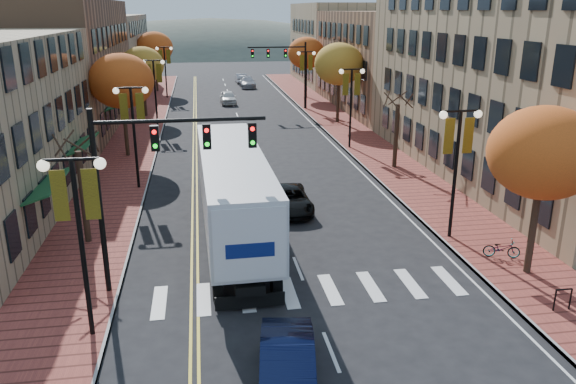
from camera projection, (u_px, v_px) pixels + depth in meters
name	position (u px, v px, depth m)	size (l,w,h in m)	color
ground	(318.00, 319.00, 19.42)	(200.00, 200.00, 0.00)	black
sidewalk_left	(139.00, 132.00, 48.58)	(4.00, 85.00, 0.15)	brown
sidewalk_right	(341.00, 126.00, 51.24)	(4.00, 85.00, 0.15)	brown
building_left_mid	(44.00, 66.00, 49.00)	(12.00, 24.00, 11.00)	brown
building_left_far	(93.00, 53.00, 72.71)	(12.00, 26.00, 9.50)	#9E8966
building_right_near	(558.00, 55.00, 34.85)	(15.00, 28.00, 15.00)	#997F5B
building_right_mid	(407.00, 60.00, 60.04)	(15.00, 24.00, 10.00)	brown
building_right_far	(353.00, 44.00, 80.55)	(15.00, 20.00, 11.00)	#9E8966
tree_left_a	(83.00, 197.00, 24.90)	(0.28, 0.28, 4.20)	#382619
tree_left_b	(121.00, 81.00, 38.93)	(4.48, 4.48, 7.21)	#382619
tree_left_c	(142.00, 65.00, 54.08)	(4.16, 4.16, 6.69)	#382619
tree_left_d	(154.00, 47.00, 70.81)	(4.61, 4.61, 7.42)	#382619
tree_right_a	(544.00, 153.00, 21.06)	(4.16, 4.16, 6.69)	#382619
tree_right_b	(396.00, 136.00, 36.95)	(0.28, 0.28, 4.20)	#382619
tree_right_c	(339.00, 64.00, 50.99)	(4.48, 4.48, 7.21)	#382619
tree_right_d	(306.00, 53.00, 66.06)	(4.35, 4.35, 7.00)	#382619
lamp_left_a	(78.00, 214.00, 16.97)	(1.96, 0.36, 6.05)	black
lamp_left_b	(133.00, 118.00, 32.00)	(1.96, 0.36, 6.05)	black
lamp_left_c	(154.00, 80.00, 48.90)	(1.96, 0.36, 6.05)	black
lamp_left_d	(165.00, 62.00, 65.80)	(1.96, 0.36, 6.05)	black
lamp_right_a	(457.00, 149.00, 24.83)	(1.96, 0.36, 6.05)	black
lamp_right_b	(351.00, 93.00, 41.73)	(1.96, 0.36, 6.05)	black
lamp_right_c	(306.00, 69.00, 58.63)	(1.96, 0.36, 6.05)	black
traffic_mast_near	(152.00, 165.00, 19.89)	(6.10, 0.35, 7.00)	black
traffic_mast_far	(287.00, 63.00, 58.14)	(6.10, 0.34, 7.00)	black
semi_truck	(231.00, 182.00, 26.46)	(2.99, 16.66, 4.15)	black
navy_sedan	(287.00, 367.00, 15.59)	(1.53, 4.37, 1.44)	black
black_suv	(289.00, 199.00, 29.64)	(2.10, 4.56, 1.27)	black
car_far_white	(228.00, 97.00, 63.34)	(1.71, 4.25, 1.45)	silver
car_far_silver	(247.00, 82.00, 76.60)	(2.00, 4.91, 1.42)	#A1A1A9
car_far_oncoming	(241.00, 78.00, 81.16)	(1.44, 4.13, 1.36)	#A8A8AF
bicycle	(502.00, 248.00, 23.76)	(0.53, 1.52, 0.80)	gray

